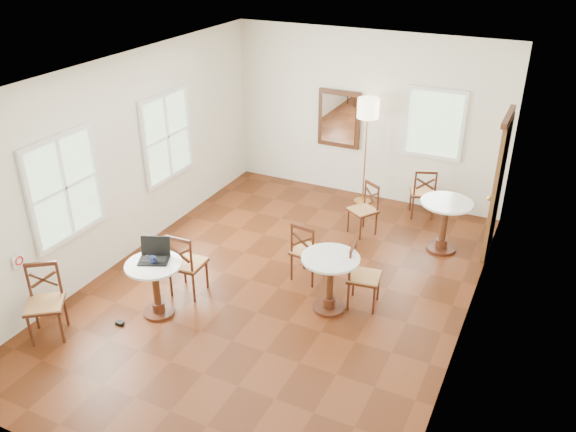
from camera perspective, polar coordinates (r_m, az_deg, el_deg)
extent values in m
plane|color=#53230E|center=(8.34, -0.90, -6.98)|extent=(7.00, 7.00, 0.00)
cube|color=white|center=(10.64, 7.62, 9.51)|extent=(5.00, 0.02, 3.00)
cube|color=white|center=(5.19, -19.03, -12.40)|extent=(5.00, 0.02, 3.00)
cube|color=white|center=(8.93, -15.54, 5.26)|extent=(0.02, 7.00, 3.00)
cube|color=white|center=(6.96, 17.74, -1.43)|extent=(0.02, 7.00, 3.00)
cube|color=white|center=(7.11, -1.08, 13.48)|extent=(5.00, 7.00, 0.02)
cube|color=brown|center=(9.32, 19.63, 2.57)|extent=(0.06, 0.90, 2.10)
cube|color=#441F11|center=(8.95, 20.59, 9.01)|extent=(0.08, 1.02, 0.08)
sphere|color=#BF8C3F|center=(9.05, 18.92, 1.61)|extent=(0.07, 0.07, 0.07)
cube|color=#442212|center=(10.79, 4.98, 9.34)|extent=(0.80, 0.05, 1.05)
cube|color=white|center=(10.76, 4.92, 9.30)|extent=(0.64, 0.02, 0.88)
cube|color=white|center=(7.85, -24.66, -3.94)|extent=(0.02, 0.16, 0.16)
torus|color=red|center=(7.84, -24.58, -3.97)|extent=(0.02, 0.12, 0.12)
cube|color=white|center=(8.10, -20.81, 2.57)|extent=(0.06, 1.22, 1.42)
cube|color=white|center=(9.61, -11.63, 7.57)|extent=(0.06, 1.22, 1.42)
cube|color=white|center=(10.31, 13.97, 8.66)|extent=(1.02, 0.06, 1.22)
cylinder|color=#441F11|center=(8.03, -12.38, -9.05)|extent=(0.41, 0.41, 0.04)
cylinder|color=#441F11|center=(7.98, -12.44, -8.57)|extent=(0.17, 0.17, 0.12)
cylinder|color=#442212|center=(7.81, -12.66, -6.72)|extent=(0.09, 0.09, 0.62)
cylinder|color=#441F11|center=(7.66, -12.88, -4.92)|extent=(0.14, 0.14, 0.06)
cylinder|color=white|center=(7.63, -12.91, -4.63)|extent=(0.72, 0.72, 0.03)
cylinder|color=#441F11|center=(7.95, 3.96, -8.81)|extent=(0.43, 0.43, 0.04)
cylinder|color=#441F11|center=(7.90, 3.98, -8.30)|extent=(0.17, 0.17, 0.13)
cylinder|color=#442212|center=(7.71, 4.06, -6.34)|extent=(0.10, 0.10, 0.65)
cylinder|color=#441F11|center=(7.55, 4.13, -4.42)|extent=(0.15, 0.15, 0.06)
cylinder|color=white|center=(7.53, 4.15, -4.11)|extent=(0.76, 0.76, 0.03)
cylinder|color=#441F11|center=(9.54, 14.57, -3.03)|extent=(0.45, 0.45, 0.04)
cylinder|color=#441F11|center=(9.50, 14.64, -2.56)|extent=(0.18, 0.18, 0.13)
cylinder|color=#442212|center=(9.34, 14.88, -0.76)|extent=(0.10, 0.10, 0.67)
cylinder|color=#441F11|center=(9.21, 15.10, 0.97)|extent=(0.16, 0.16, 0.07)
cylinder|color=white|center=(9.18, 15.14, 1.26)|extent=(0.79, 0.79, 0.03)
cylinder|color=#441F11|center=(8.30, -7.86, -5.61)|extent=(0.04, 0.04, 0.45)
cylinder|color=#441F11|center=(8.04, -9.12, -6.88)|extent=(0.04, 0.04, 0.45)
cylinder|color=#441F11|center=(8.46, -9.99, -5.08)|extent=(0.04, 0.04, 0.45)
cylinder|color=#441F11|center=(8.21, -11.29, -6.30)|extent=(0.04, 0.04, 0.45)
cube|color=#441F11|center=(8.13, -9.69, -4.60)|extent=(0.47, 0.47, 0.03)
cube|color=#B07A47|center=(8.12, -9.70, -4.51)|extent=(0.44, 0.44, 0.04)
cylinder|color=#441F11|center=(7.79, -9.37, -3.98)|extent=(0.04, 0.04, 0.50)
cylinder|color=#441F11|center=(7.97, -11.60, -3.44)|extent=(0.04, 0.04, 0.50)
cube|color=#441F11|center=(7.76, -10.64, -2.25)|extent=(0.38, 0.06, 0.05)
cube|color=#442212|center=(7.87, -10.50, -3.65)|extent=(0.32, 0.04, 0.22)
cube|color=#442212|center=(7.87, -10.50, -3.65)|extent=(0.32, 0.04, 0.22)
cylinder|color=#441F11|center=(7.84, -23.71, -10.16)|extent=(0.04, 0.04, 0.45)
cylinder|color=#441F11|center=(8.12, -23.24, -8.66)|extent=(0.04, 0.04, 0.45)
cylinder|color=#441F11|center=(7.76, -21.11, -10.05)|extent=(0.04, 0.04, 0.45)
cylinder|color=#441F11|center=(8.04, -20.74, -8.53)|extent=(0.04, 0.04, 0.45)
cube|color=#441F11|center=(7.81, -22.49, -7.98)|extent=(0.61, 0.61, 0.03)
cube|color=#B07A47|center=(7.80, -22.51, -7.89)|extent=(0.59, 0.59, 0.04)
cylinder|color=#441F11|center=(7.87, -23.86, -5.84)|extent=(0.04, 0.04, 0.50)
cylinder|color=#441F11|center=(7.79, -21.30, -5.68)|extent=(0.04, 0.04, 0.50)
cube|color=#441F11|center=(7.72, -22.89, -4.33)|extent=(0.33, 0.25, 0.05)
cube|color=#442212|center=(7.82, -22.60, -5.70)|extent=(0.27, 0.21, 0.22)
cube|color=#442212|center=(7.82, -22.60, -5.70)|extent=(0.27, 0.21, 0.22)
cylinder|color=#441F11|center=(8.51, 3.56, -4.56)|extent=(0.03, 0.03, 0.43)
cylinder|color=#441F11|center=(8.25, 2.38, -5.62)|extent=(0.03, 0.03, 0.43)
cylinder|color=#441F11|center=(8.65, 1.57, -3.91)|extent=(0.03, 0.03, 0.43)
cylinder|color=#441F11|center=(8.40, 0.34, -4.93)|extent=(0.03, 0.03, 0.43)
cube|color=#441F11|center=(8.34, 1.99, -3.46)|extent=(0.47, 0.47, 0.03)
cube|color=#B07A47|center=(8.33, 1.99, -3.37)|extent=(0.45, 0.45, 0.04)
cylinder|color=#441F11|center=(8.02, 2.44, -2.88)|extent=(0.03, 0.03, 0.48)
cylinder|color=#441F11|center=(8.17, 0.35, -2.23)|extent=(0.03, 0.03, 0.48)
cube|color=#441F11|center=(7.99, 1.40, -1.17)|extent=(0.37, 0.08, 0.05)
cube|color=#442212|center=(8.09, 1.38, -2.49)|extent=(0.31, 0.06, 0.21)
cube|color=#442212|center=(8.09, 1.38, -2.49)|extent=(0.31, 0.06, 0.21)
cylinder|color=#441F11|center=(7.80, 8.31, -8.11)|extent=(0.03, 0.03, 0.43)
cylinder|color=#441F11|center=(7.85, 5.85, -7.72)|extent=(0.03, 0.03, 0.43)
cylinder|color=#441F11|center=(8.08, 8.73, -6.77)|extent=(0.03, 0.03, 0.43)
cylinder|color=#441F11|center=(8.12, 6.36, -6.40)|extent=(0.03, 0.03, 0.43)
cube|color=#441F11|center=(7.84, 7.41, -5.92)|extent=(0.47, 0.47, 0.03)
cube|color=#B07A47|center=(7.83, 7.41, -5.84)|extent=(0.45, 0.45, 0.04)
cylinder|color=#441F11|center=(7.60, 6.01, -4.94)|extent=(0.03, 0.03, 0.47)
cylinder|color=#441F11|center=(7.89, 6.52, -3.68)|extent=(0.03, 0.03, 0.47)
cube|color=#441F11|center=(7.63, 6.35, -2.90)|extent=(0.09, 0.36, 0.05)
cube|color=#442212|center=(7.74, 6.27, -4.24)|extent=(0.07, 0.31, 0.21)
cube|color=#442212|center=(7.74, 6.27, -4.24)|extent=(0.07, 0.31, 0.21)
cylinder|color=#441F11|center=(10.64, 13.61, 1.50)|extent=(0.03, 0.03, 0.43)
cylinder|color=#441F11|center=(10.33, 13.83, 0.69)|extent=(0.03, 0.03, 0.43)
cylinder|color=#441F11|center=(10.59, 11.79, 1.58)|extent=(0.03, 0.03, 0.43)
cylinder|color=#441F11|center=(10.29, 11.97, 0.77)|extent=(0.03, 0.03, 0.43)
cube|color=#441F11|center=(10.37, 12.92, 2.22)|extent=(0.54, 0.54, 0.03)
cube|color=#B07A47|center=(10.36, 12.93, 2.29)|extent=(0.51, 0.51, 0.04)
cylinder|color=#441F11|center=(10.15, 14.11, 2.96)|extent=(0.03, 0.03, 0.47)
cylinder|color=#441F11|center=(10.10, 12.21, 3.05)|extent=(0.03, 0.03, 0.47)
cube|color=#441F11|center=(10.04, 13.29, 4.13)|extent=(0.35, 0.16, 0.05)
cube|color=#442212|center=(10.12, 13.17, 3.05)|extent=(0.29, 0.13, 0.21)
cube|color=#442212|center=(10.12, 13.17, 3.05)|extent=(0.29, 0.13, 0.21)
cylinder|color=#441F11|center=(9.72, 5.84, -0.44)|extent=(0.03, 0.03, 0.41)
cylinder|color=#441F11|center=(9.90, 7.34, 0.02)|extent=(0.03, 0.03, 0.41)
cylinder|color=#441F11|center=(9.49, 7.02, -1.21)|extent=(0.03, 0.03, 0.41)
cylinder|color=#441F11|center=(9.68, 8.53, -0.73)|extent=(0.03, 0.03, 0.41)
cube|color=#441F11|center=(9.60, 7.25, 0.51)|extent=(0.55, 0.55, 0.03)
cube|color=#B07A47|center=(9.60, 7.26, 0.58)|extent=(0.52, 0.52, 0.04)
cylinder|color=#441F11|center=(9.71, 7.49, 2.27)|extent=(0.03, 0.03, 0.45)
cylinder|color=#441F11|center=(9.49, 8.70, 1.56)|extent=(0.03, 0.03, 0.45)
cube|color=#441F11|center=(9.52, 8.17, 3.05)|extent=(0.31, 0.21, 0.05)
cube|color=#442212|center=(9.60, 8.09, 1.97)|extent=(0.26, 0.18, 0.20)
cube|color=#442212|center=(9.60, 8.09, 1.97)|extent=(0.26, 0.18, 0.20)
cylinder|color=#BF8C3F|center=(10.83, 7.21, 1.42)|extent=(0.31, 0.31, 0.03)
cylinder|color=#BF8C3F|center=(10.49, 7.48, 5.69)|extent=(0.03, 0.03, 1.77)
cylinder|color=beige|center=(10.20, 7.78, 10.32)|extent=(0.38, 0.38, 0.33)
cube|color=black|center=(7.68, -12.85, -4.19)|extent=(0.45, 0.40, 0.02)
cube|color=black|center=(7.67, -12.86, -4.11)|extent=(0.34, 0.27, 0.00)
cube|color=black|center=(7.72, -12.72, -2.84)|extent=(0.37, 0.23, 0.25)
cube|color=silver|center=(7.72, -12.72, -2.84)|extent=(0.32, 0.19, 0.21)
ellipsoid|color=black|center=(7.76, -13.30, -3.80)|extent=(0.12, 0.09, 0.04)
cylinder|color=#101B38|center=(7.61, -12.99, -4.18)|extent=(0.08, 0.08, 0.10)
torus|color=#101B38|center=(7.58, -12.70, -4.27)|extent=(0.07, 0.01, 0.07)
cylinder|color=white|center=(7.62, -12.84, -4.18)|extent=(0.05, 0.05, 0.09)
cube|color=black|center=(7.95, -15.98, -9.96)|extent=(0.11, 0.06, 0.04)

